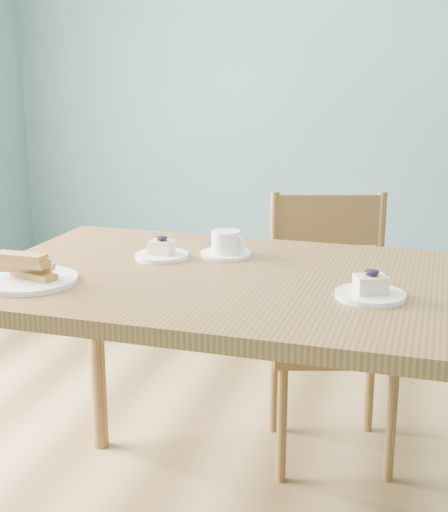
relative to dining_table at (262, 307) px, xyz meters
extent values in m
cube|color=#A7804E|center=(0.19, 0.23, -0.75)|extent=(5.00, 5.00, 0.01)
cube|color=#6B9BA1|center=(0.19, 2.73, 0.60)|extent=(5.00, 0.01, 2.70)
cube|color=brown|center=(0.00, 0.00, 0.06)|extent=(1.58, 0.93, 0.04)
cylinder|color=brown|center=(-0.70, 0.40, -0.35)|extent=(0.06, 0.06, 0.79)
cube|color=brown|center=(0.13, 0.57, -0.31)|extent=(0.53, 0.51, 0.04)
cylinder|color=brown|center=(0.00, 0.35, -0.54)|extent=(0.03, 0.03, 0.42)
cylinder|color=brown|center=(0.36, 0.45, -0.54)|extent=(0.03, 0.03, 0.42)
cylinder|color=brown|center=(-0.09, 0.68, -0.54)|extent=(0.03, 0.03, 0.42)
cylinder|color=brown|center=(0.26, 0.78, -0.54)|extent=(0.03, 0.03, 0.42)
cylinder|color=brown|center=(-0.11, 0.69, -0.04)|extent=(0.03, 0.03, 0.48)
cylinder|color=brown|center=(0.27, 0.80, -0.04)|extent=(0.03, 0.03, 0.48)
cube|color=brown|center=(0.08, 0.74, 0.10)|extent=(0.36, 0.12, 0.18)
cylinder|color=brown|center=(-0.01, 0.72, -0.14)|extent=(0.01, 0.01, 0.29)
cylinder|color=brown|center=(0.08, 0.74, -0.14)|extent=(0.01, 0.01, 0.29)
cylinder|color=brown|center=(0.17, 0.77, -0.14)|extent=(0.01, 0.01, 0.29)
cylinder|color=white|center=(0.29, -0.10, 0.09)|extent=(0.17, 0.17, 0.01)
cube|color=beige|center=(0.29, -0.10, 0.12)|extent=(0.09, 0.08, 0.04)
ellipsoid|color=black|center=(0.29, -0.10, 0.15)|extent=(0.04, 0.04, 0.02)
sphere|color=black|center=(0.30, -0.09, 0.15)|extent=(0.02, 0.02, 0.02)
sphere|color=black|center=(0.28, -0.09, 0.15)|extent=(0.02, 0.02, 0.02)
sphere|color=black|center=(0.30, -0.11, 0.15)|extent=(0.02, 0.02, 0.02)
cylinder|color=white|center=(-0.33, 0.13, 0.09)|extent=(0.16, 0.16, 0.01)
cube|color=beige|center=(-0.33, 0.13, 0.11)|extent=(0.07, 0.06, 0.04)
ellipsoid|color=black|center=(-0.33, 0.13, 0.14)|extent=(0.03, 0.03, 0.02)
sphere|color=black|center=(-0.32, 0.13, 0.14)|extent=(0.01, 0.01, 0.01)
sphere|color=black|center=(-0.34, 0.13, 0.14)|extent=(0.01, 0.01, 0.01)
sphere|color=black|center=(-0.33, 0.12, 0.14)|extent=(0.01, 0.01, 0.01)
cylinder|color=white|center=(-0.15, 0.20, 0.09)|extent=(0.15, 0.15, 0.01)
cylinder|color=white|center=(-0.15, 0.20, 0.13)|extent=(0.11, 0.11, 0.07)
cylinder|color=#936741|center=(-0.15, 0.20, 0.15)|extent=(0.07, 0.07, 0.00)
torus|color=white|center=(-0.11, 0.19, 0.13)|extent=(0.05, 0.02, 0.05)
cylinder|color=white|center=(-0.58, -0.21, 0.09)|extent=(0.25, 0.25, 0.01)
camera|label=1|loc=(0.39, -1.80, 0.63)|focal=50.00mm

